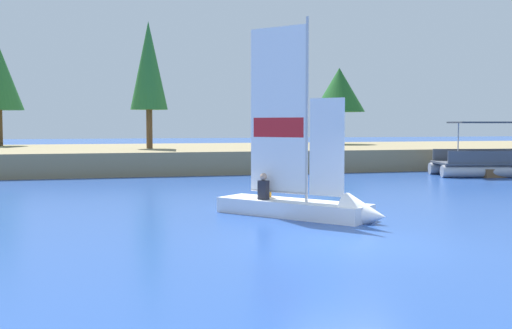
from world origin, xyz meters
TOP-DOWN VIEW (x-y plane):
  - ground_plane at (0.00, 0.00)m, footprint 200.00×200.00m
  - shore_bank at (0.00, 25.11)m, footprint 80.00×14.09m
  - shoreline_tree_midright at (-2.38, 23.18)m, footprint 2.10×2.10m
  - shoreline_tree_right at (10.98, 27.71)m, footprint 3.55×3.55m
  - wooden_dock at (13.67, 15.98)m, footprint 1.80×5.18m
  - sailboat at (0.47, 3.48)m, footprint 4.16×4.63m
  - pontoon_boat at (13.82, 14.56)m, footprint 6.02×3.82m

SIDE VIEW (x-z plane):
  - ground_plane at x=0.00m, z-range 0.00..0.00m
  - wooden_dock at x=13.67m, z-range 0.00..0.42m
  - sailboat at x=0.47m, z-range -2.45..3.40m
  - shore_bank at x=0.00m, z-range 0.00..1.19m
  - pontoon_boat at x=13.82m, z-range -0.67..2.04m
  - shoreline_tree_right at x=10.98m, z-range 2.30..7.56m
  - shoreline_tree_midright at x=-2.38m, z-range 2.26..9.44m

